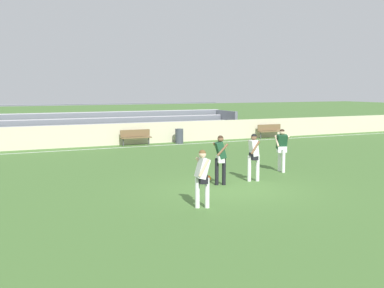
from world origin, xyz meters
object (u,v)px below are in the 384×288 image
(bleacher_stand, at_px, (84,126))
(player_white_on_ball, at_px, (202,174))
(player_white_wide_left, at_px, (254,153))
(bench_near_bin, at_px, (270,130))
(bench_far_left, at_px, (136,136))
(trash_bin, at_px, (179,136))
(soccer_ball, at_px, (208,178))
(player_dark_overlapping, at_px, (282,146))
(player_dark_pressing_high, at_px, (220,155))

(bleacher_stand, bearing_deg, player_white_on_ball, -93.12)
(player_white_wide_left, bearing_deg, player_white_on_ball, -141.91)
(bench_near_bin, distance_m, player_white_wide_left, 15.35)
(bench_far_left, distance_m, player_white_wide_left, 12.26)
(bench_far_left, relative_size, trash_bin, 2.05)
(bleacher_stand, distance_m, bench_near_bin, 12.08)
(bench_far_left, bearing_deg, soccer_ball, -96.55)
(trash_bin, bearing_deg, player_dark_overlapping, -92.41)
(soccer_ball, bearing_deg, player_white_on_ball, -119.99)
(player_dark_pressing_high, relative_size, player_dark_overlapping, 1.00)
(bench_far_left, xyz_separation_m, soccer_ball, (-1.33, -11.58, -0.44))
(trash_bin, height_order, player_dark_pressing_high, player_dark_pressing_high)
(player_white_wide_left, bearing_deg, player_dark_overlapping, 29.31)
(player_dark_overlapping, bearing_deg, bench_far_left, 101.26)
(player_white_wide_left, bearing_deg, bench_near_bin, 53.00)
(bench_far_left, relative_size, player_dark_pressing_high, 1.05)
(player_white_on_ball, bearing_deg, player_dark_pressing_high, 52.16)
(player_white_wide_left, distance_m, player_dark_overlapping, 2.37)
(bench_far_left, xyz_separation_m, player_white_on_ball, (-3.26, -14.92, 0.42))
(player_dark_pressing_high, height_order, player_dark_overlapping, player_dark_pressing_high)
(bleacher_stand, bearing_deg, player_dark_overlapping, -72.57)
(player_white_on_ball, bearing_deg, bleacher_stand, 86.88)
(trash_bin, distance_m, player_dark_overlapping, 10.88)
(bleacher_stand, relative_size, player_dark_pressing_high, 11.86)
(player_dark_pressing_high, bearing_deg, soccer_ball, 96.33)
(trash_bin, distance_m, soccer_ball, 12.03)
(bench_near_bin, relative_size, player_white_on_ball, 1.11)
(bench_far_left, bearing_deg, player_dark_pressing_high, -95.77)
(bench_far_left, distance_m, player_dark_overlapping, 11.32)
(trash_bin, relative_size, player_white_on_ball, 0.54)
(bleacher_stand, relative_size, player_white_on_ball, 12.48)
(bench_near_bin, xyz_separation_m, player_white_wide_left, (-9.23, -12.25, 0.47))
(player_dark_pressing_high, bearing_deg, bench_near_bin, 49.25)
(bleacher_stand, distance_m, player_white_wide_left, 15.61)
(bench_near_bin, xyz_separation_m, player_dark_pressing_high, (-10.62, -12.33, 0.48))
(bench_far_left, xyz_separation_m, player_dark_overlapping, (2.21, -11.09, 0.47))
(trash_bin, bearing_deg, bench_far_left, 174.95)
(player_dark_overlapping, bearing_deg, bench_near_bin, 57.12)
(bench_near_bin, xyz_separation_m, player_white_on_ball, (-12.64, -14.92, 0.42))
(trash_bin, height_order, player_dark_overlapping, player_dark_overlapping)
(bench_near_bin, relative_size, bench_far_left, 1.00)
(player_white_wide_left, height_order, soccer_ball, player_white_wide_left)
(bench_near_bin, xyz_separation_m, player_dark_overlapping, (-7.17, -11.09, 0.47))
(trash_bin, bearing_deg, player_dark_pressing_high, -107.92)
(player_white_wide_left, xyz_separation_m, player_dark_overlapping, (2.06, 1.16, 0.00))
(player_dark_pressing_high, xyz_separation_m, player_white_on_ball, (-2.01, -2.59, -0.06))
(bleacher_stand, distance_m, player_dark_pressing_high, 15.53)
(bench_far_left, relative_size, soccer_ball, 8.18)
(player_dark_pressing_high, height_order, player_white_on_ball, player_dark_pressing_high)
(bench_far_left, distance_m, trash_bin, 2.68)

